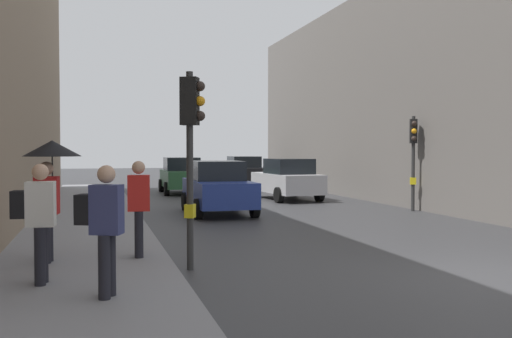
{
  "coord_description": "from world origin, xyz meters",
  "views": [
    {
      "loc": [
        -6.15,
        -7.86,
        2.13
      ],
      "look_at": [
        -0.72,
        11.24,
        1.47
      ],
      "focal_mm": 39.94,
      "sensor_mm": 36.0,
      "label": 1
    }
  ],
  "objects_px": {
    "traffic_light_near_right": "(191,133)",
    "pedestrian_in_red_jacket": "(139,204)",
    "car_silver_hatchback": "(287,179)",
    "pedestrian_with_grey_backpack": "(104,223)",
    "car_green_estate": "(182,175)",
    "car_blue_van": "(218,187)",
    "traffic_light_mid_street": "(413,146)",
    "pedestrian_with_black_backpack": "(38,216)",
    "pedestrian_with_umbrella": "(51,167)",
    "car_dark_suv": "(243,171)"
  },
  "relations": [
    {
      "from": "traffic_light_mid_street",
      "to": "pedestrian_with_black_backpack",
      "type": "relative_size",
      "value": 1.87
    },
    {
      "from": "car_blue_van",
      "to": "car_green_estate",
      "type": "height_order",
      "value": "same"
    },
    {
      "from": "traffic_light_near_right",
      "to": "pedestrian_with_black_backpack",
      "type": "xyz_separation_m",
      "value": [
        -2.46,
        -1.13,
        -1.26
      ]
    },
    {
      "from": "car_silver_hatchback",
      "to": "traffic_light_mid_street",
      "type": "bearing_deg",
      "value": -63.63
    },
    {
      "from": "car_dark_suv",
      "to": "pedestrian_with_umbrella",
      "type": "height_order",
      "value": "pedestrian_with_umbrella"
    },
    {
      "from": "car_blue_van",
      "to": "traffic_light_near_right",
      "type": "bearing_deg",
      "value": -105.01
    },
    {
      "from": "pedestrian_with_grey_backpack",
      "to": "pedestrian_with_umbrella",
      "type": "bearing_deg",
      "value": 107.34
    },
    {
      "from": "car_blue_van",
      "to": "pedestrian_with_black_backpack",
      "type": "bearing_deg",
      "value": -116.05
    },
    {
      "from": "traffic_light_near_right",
      "to": "car_green_estate",
      "type": "height_order",
      "value": "traffic_light_near_right"
    },
    {
      "from": "car_blue_van",
      "to": "car_silver_hatchback",
      "type": "bearing_deg",
      "value": 47.97
    },
    {
      "from": "car_blue_van",
      "to": "car_silver_hatchback",
      "type": "relative_size",
      "value": 0.98
    },
    {
      "from": "car_green_estate",
      "to": "pedestrian_in_red_jacket",
      "type": "relative_size",
      "value": 2.39
    },
    {
      "from": "car_silver_hatchback",
      "to": "pedestrian_with_black_backpack",
      "type": "relative_size",
      "value": 2.43
    },
    {
      "from": "traffic_light_near_right",
      "to": "pedestrian_in_red_jacket",
      "type": "distance_m",
      "value": 1.69
    },
    {
      "from": "car_dark_suv",
      "to": "car_silver_hatchback",
      "type": "distance_m",
      "value": 9.13
    },
    {
      "from": "car_silver_hatchback",
      "to": "car_blue_van",
      "type": "bearing_deg",
      "value": -132.03
    },
    {
      "from": "traffic_light_mid_street",
      "to": "car_silver_hatchback",
      "type": "relative_size",
      "value": 0.77
    },
    {
      "from": "traffic_light_near_right",
      "to": "traffic_light_mid_street",
      "type": "height_order",
      "value": "traffic_light_near_right"
    },
    {
      "from": "car_blue_van",
      "to": "pedestrian_with_black_backpack",
      "type": "xyz_separation_m",
      "value": [
        -4.77,
        -9.76,
        0.29
      ]
    },
    {
      "from": "traffic_light_near_right",
      "to": "car_green_estate",
      "type": "distance_m",
      "value": 18.15
    },
    {
      "from": "car_silver_hatchback",
      "to": "pedestrian_with_black_backpack",
      "type": "xyz_separation_m",
      "value": [
        -8.74,
        -14.16,
        0.29
      ]
    },
    {
      "from": "car_silver_hatchback",
      "to": "pedestrian_with_umbrella",
      "type": "distance_m",
      "value": 15.23
    },
    {
      "from": "traffic_light_near_right",
      "to": "pedestrian_with_black_backpack",
      "type": "height_order",
      "value": "traffic_light_near_right"
    },
    {
      "from": "car_silver_hatchback",
      "to": "pedestrian_in_red_jacket",
      "type": "distance_m",
      "value": 14.3
    },
    {
      "from": "car_dark_suv",
      "to": "pedestrian_in_red_jacket",
      "type": "distance_m",
      "value": 22.8
    },
    {
      "from": "car_green_estate",
      "to": "pedestrian_with_umbrella",
      "type": "height_order",
      "value": "pedestrian_with_umbrella"
    },
    {
      "from": "traffic_light_near_right",
      "to": "pedestrian_with_umbrella",
      "type": "relative_size",
      "value": 1.64
    },
    {
      "from": "car_dark_suv",
      "to": "pedestrian_with_black_backpack",
      "type": "xyz_separation_m",
      "value": [
        -9.16,
        -23.28,
        0.29
      ]
    },
    {
      "from": "car_green_estate",
      "to": "pedestrian_with_grey_backpack",
      "type": "bearing_deg",
      "value": -101.35
    },
    {
      "from": "traffic_light_mid_street",
      "to": "car_green_estate",
      "type": "bearing_deg",
      "value": 122.12
    },
    {
      "from": "traffic_light_mid_street",
      "to": "pedestrian_with_black_backpack",
      "type": "height_order",
      "value": "traffic_light_mid_street"
    },
    {
      "from": "pedestrian_with_grey_backpack",
      "to": "car_green_estate",
      "type": "bearing_deg",
      "value": 78.65
    },
    {
      "from": "car_green_estate",
      "to": "pedestrian_in_red_jacket",
      "type": "distance_m",
      "value": 17.59
    },
    {
      "from": "car_blue_van",
      "to": "pedestrian_in_red_jacket",
      "type": "xyz_separation_m",
      "value": [
        -3.18,
        -7.98,
        0.25
      ]
    },
    {
      "from": "car_green_estate",
      "to": "car_blue_van",
      "type": "bearing_deg",
      "value": -91.11
    },
    {
      "from": "traffic_light_near_right",
      "to": "car_dark_suv",
      "type": "bearing_deg",
      "value": 73.15
    },
    {
      "from": "car_green_estate",
      "to": "traffic_light_mid_street",
      "type": "bearing_deg",
      "value": -57.88
    },
    {
      "from": "car_green_estate",
      "to": "pedestrian_with_black_backpack",
      "type": "relative_size",
      "value": 2.39
    },
    {
      "from": "car_silver_hatchback",
      "to": "pedestrian_with_grey_backpack",
      "type": "relative_size",
      "value": 2.43
    },
    {
      "from": "pedestrian_with_grey_backpack",
      "to": "pedestrian_with_black_backpack",
      "type": "height_order",
      "value": "same"
    },
    {
      "from": "car_blue_van",
      "to": "pedestrian_with_black_backpack",
      "type": "height_order",
      "value": "pedestrian_with_black_backpack"
    },
    {
      "from": "car_blue_van",
      "to": "car_green_estate",
      "type": "distance_m",
      "value": 9.28
    },
    {
      "from": "car_blue_van",
      "to": "car_green_estate",
      "type": "xyz_separation_m",
      "value": [
        0.18,
        9.28,
        0.0
      ]
    },
    {
      "from": "car_blue_van",
      "to": "pedestrian_with_umbrella",
      "type": "relative_size",
      "value": 1.97
    },
    {
      "from": "traffic_light_near_right",
      "to": "pedestrian_in_red_jacket",
      "type": "relative_size",
      "value": 1.98
    },
    {
      "from": "traffic_light_mid_street",
      "to": "car_blue_van",
      "type": "xyz_separation_m",
      "value": [
        -6.7,
        1.11,
        -1.4
      ]
    },
    {
      "from": "car_silver_hatchback",
      "to": "pedestrian_with_umbrella",
      "type": "bearing_deg",
      "value": -124.79
    },
    {
      "from": "car_green_estate",
      "to": "pedestrian_with_grey_backpack",
      "type": "xyz_separation_m",
      "value": [
        -4.03,
        -20.08,
        0.29
      ]
    },
    {
      "from": "car_silver_hatchback",
      "to": "car_green_estate",
      "type": "height_order",
      "value": "same"
    },
    {
      "from": "car_silver_hatchback",
      "to": "car_green_estate",
      "type": "relative_size",
      "value": 1.02
    }
  ]
}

